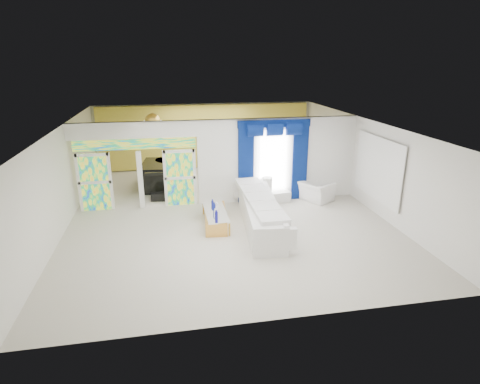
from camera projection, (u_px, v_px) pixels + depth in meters
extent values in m
plane|color=#B7AF9E|center=(225.00, 212.00, 13.50)|extent=(12.00, 12.00, 0.00)
cube|color=white|center=(279.00, 159.00, 14.33)|extent=(5.70, 0.18, 3.00)
cube|color=white|center=(134.00, 130.00, 13.06)|extent=(4.30, 0.18, 0.55)
cube|color=#994C3F|center=(95.00, 182.00, 13.37)|extent=(0.95, 0.04, 2.00)
cube|color=#994C3F|center=(180.00, 178.00, 13.86)|extent=(0.95, 0.04, 2.00)
cube|color=#994C3F|center=(135.00, 144.00, 13.21)|extent=(4.00, 0.05, 0.35)
cube|color=white|center=(273.00, 162.00, 14.21)|extent=(1.00, 0.02, 2.30)
cube|color=#030E41|center=(246.00, 165.00, 14.02)|extent=(0.55, 0.10, 2.80)
cube|color=#030E41|center=(300.00, 162.00, 14.37)|extent=(0.55, 0.10, 2.80)
cube|color=#030E41|center=(274.00, 124.00, 13.74)|extent=(2.60, 0.12, 0.25)
cube|color=white|center=(378.00, 169.00, 12.94)|extent=(0.04, 2.70, 1.90)
cube|color=gold|center=(206.00, 136.00, 18.51)|extent=(9.70, 0.12, 2.90)
cube|color=silver|center=(260.00, 212.00, 12.33)|extent=(1.37, 4.49, 0.84)
cube|color=gold|center=(216.00, 218.00, 12.44)|extent=(0.83, 2.00, 0.43)
cube|color=silver|center=(275.00, 197.00, 14.35)|extent=(1.17, 0.49, 0.38)
cylinder|color=white|center=(267.00, 185.00, 14.15)|extent=(0.36, 0.36, 0.58)
imported|color=silver|center=(316.00, 191.00, 14.50)|extent=(1.36, 1.40, 0.70)
cube|color=black|center=(162.00, 175.00, 15.96)|extent=(1.76, 2.16, 1.01)
cube|color=black|center=(163.00, 197.00, 14.58)|extent=(0.87, 0.42, 0.28)
cube|color=tan|center=(101.00, 184.00, 15.22)|extent=(0.56, 0.51, 0.80)
sphere|color=gold|center=(153.00, 121.00, 15.42)|extent=(0.60, 0.60, 0.60)
cylinder|color=navy|center=(216.00, 215.00, 11.80)|extent=(0.09, 0.09, 0.20)
cylinder|color=white|center=(217.00, 206.00, 12.62)|extent=(0.11, 0.11, 0.13)
cylinder|color=navy|center=(212.00, 203.00, 12.85)|extent=(0.08, 0.08, 0.16)
cylinder|color=white|center=(215.00, 213.00, 12.10)|extent=(0.10, 0.10, 0.14)
cylinder|color=navy|center=(214.00, 208.00, 12.35)|extent=(0.08, 0.08, 0.25)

